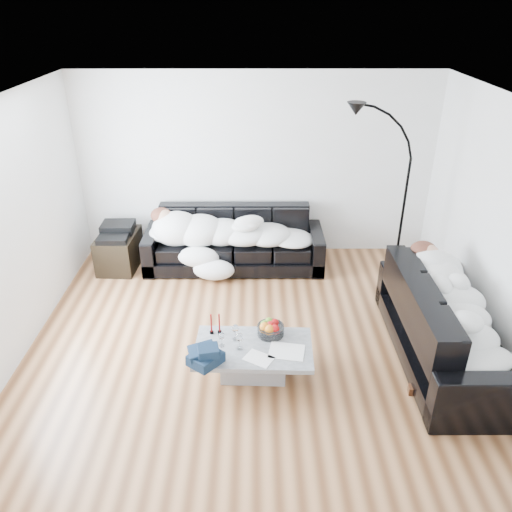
{
  "coord_description": "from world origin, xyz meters",
  "views": [
    {
      "loc": [
        -0.01,
        -4.55,
        3.45
      ],
      "look_at": [
        0.0,
        0.3,
        0.9
      ],
      "focal_mm": 35.0,
      "sensor_mm": 36.0,
      "label": 1
    }
  ],
  "objects_px": {
    "sofa_back": "(234,240)",
    "stereo": "(116,230)",
    "shoes": "(427,385)",
    "av_cabinet": "(119,251)",
    "sleeper_back": "(234,227)",
    "floor_lamp": "(403,209)",
    "sofa_right": "(447,322)",
    "wine_glass_a": "(235,332)",
    "fruit_bowl": "(271,328)",
    "wine_glass_c": "(240,341)",
    "coffee_table": "(253,360)",
    "candle_right": "(219,324)",
    "candle_left": "(211,324)",
    "wine_glass_b": "(222,339)",
    "sleeper_right": "(451,306)"
  },
  "relations": [
    {
      "from": "sofa_back",
      "to": "stereo",
      "type": "distance_m",
      "value": 1.63
    },
    {
      "from": "shoes",
      "to": "av_cabinet",
      "type": "bearing_deg",
      "value": 163.39
    },
    {
      "from": "sleeper_back",
      "to": "floor_lamp",
      "type": "distance_m",
      "value": 2.24
    },
    {
      "from": "sleeper_back",
      "to": "sofa_right",
      "type": "bearing_deg",
      "value": -41.09
    },
    {
      "from": "sofa_right",
      "to": "wine_glass_a",
      "type": "xyz_separation_m",
      "value": [
        -2.19,
        -0.15,
        -0.01
      ]
    },
    {
      "from": "fruit_bowl",
      "to": "wine_glass_c",
      "type": "xyz_separation_m",
      "value": [
        -0.31,
        -0.24,
        0.01
      ]
    },
    {
      "from": "coffee_table",
      "to": "wine_glass_c",
      "type": "distance_m",
      "value": 0.3
    },
    {
      "from": "candle_right",
      "to": "av_cabinet",
      "type": "xyz_separation_m",
      "value": [
        -1.55,
        2.05,
        -0.2
      ]
    },
    {
      "from": "candle_left",
      "to": "stereo",
      "type": "distance_m",
      "value": 2.53
    },
    {
      "from": "fruit_bowl",
      "to": "shoes",
      "type": "bearing_deg",
      "value": -15.93
    },
    {
      "from": "candle_right",
      "to": "candle_left",
      "type": "bearing_deg",
      "value": -175.33
    },
    {
      "from": "wine_glass_b",
      "to": "sofa_right",
      "type": "bearing_deg",
      "value": 6.19
    },
    {
      "from": "candle_left",
      "to": "wine_glass_b",
      "type": "bearing_deg",
      "value": -60.55
    },
    {
      "from": "wine_glass_c",
      "to": "shoes",
      "type": "distance_m",
      "value": 1.9
    },
    {
      "from": "coffee_table",
      "to": "candle_left",
      "type": "xyz_separation_m",
      "value": [
        -0.43,
        0.22,
        0.29
      ]
    },
    {
      "from": "wine_glass_b",
      "to": "wine_glass_c",
      "type": "bearing_deg",
      "value": -14.53
    },
    {
      "from": "sofa_back",
      "to": "sleeper_back",
      "type": "distance_m",
      "value": 0.23
    },
    {
      "from": "wine_glass_b",
      "to": "candle_left",
      "type": "xyz_separation_m",
      "value": [
        -0.12,
        0.21,
        0.04
      ]
    },
    {
      "from": "coffee_table",
      "to": "floor_lamp",
      "type": "height_order",
      "value": "floor_lamp"
    },
    {
      "from": "sleeper_right",
      "to": "sofa_right",
      "type": "bearing_deg",
      "value": 0.0
    },
    {
      "from": "wine_glass_a",
      "to": "floor_lamp",
      "type": "height_order",
      "value": "floor_lamp"
    },
    {
      "from": "candle_right",
      "to": "stereo",
      "type": "xyz_separation_m",
      "value": [
        -1.55,
        2.05,
        0.11
      ]
    },
    {
      "from": "fruit_bowl",
      "to": "stereo",
      "type": "distance_m",
      "value": 2.94
    },
    {
      "from": "sleeper_right",
      "to": "wine_glass_a",
      "type": "distance_m",
      "value": 2.21
    },
    {
      "from": "sleeper_back",
      "to": "shoes",
      "type": "relative_size",
      "value": 4.98
    },
    {
      "from": "candle_right",
      "to": "wine_glass_a",
      "type": "bearing_deg",
      "value": -33.1
    },
    {
      "from": "sleeper_back",
      "to": "wine_glass_a",
      "type": "xyz_separation_m",
      "value": [
        0.09,
        -2.14,
        -0.2
      ]
    },
    {
      "from": "sleeper_right",
      "to": "fruit_bowl",
      "type": "bearing_deg",
      "value": 91.97
    },
    {
      "from": "coffee_table",
      "to": "stereo",
      "type": "xyz_separation_m",
      "value": [
        -1.9,
        2.28,
        0.4
      ]
    },
    {
      "from": "wine_glass_b",
      "to": "shoes",
      "type": "height_order",
      "value": "wine_glass_b"
    },
    {
      "from": "sleeper_back",
      "to": "wine_glass_b",
      "type": "distance_m",
      "value": 2.25
    },
    {
      "from": "wine_glass_c",
      "to": "av_cabinet",
      "type": "xyz_separation_m",
      "value": [
        -1.76,
        2.31,
        -0.18
      ]
    },
    {
      "from": "coffee_table",
      "to": "wine_glass_c",
      "type": "height_order",
      "value": "wine_glass_c"
    },
    {
      "from": "shoes",
      "to": "av_cabinet",
      "type": "distance_m",
      "value": 4.4
    },
    {
      "from": "coffee_table",
      "to": "av_cabinet",
      "type": "relative_size",
      "value": 1.6
    },
    {
      "from": "floor_lamp",
      "to": "sofa_back",
      "type": "bearing_deg",
      "value": 153.05
    },
    {
      "from": "av_cabinet",
      "to": "wine_glass_a",
      "type": "bearing_deg",
      "value": -48.19
    },
    {
      "from": "candle_left",
      "to": "fruit_bowl",
      "type": "bearing_deg",
      "value": -1.8
    },
    {
      "from": "sofa_right",
      "to": "floor_lamp",
      "type": "relative_size",
      "value": 1.05
    },
    {
      "from": "sofa_right",
      "to": "wine_glass_c",
      "type": "xyz_separation_m",
      "value": [
        -2.14,
        -0.3,
        -0.01
      ]
    },
    {
      "from": "floor_lamp",
      "to": "stereo",
      "type": "bearing_deg",
      "value": 158.14
    },
    {
      "from": "wine_glass_a",
      "to": "candle_left",
      "type": "height_order",
      "value": "candle_left"
    },
    {
      "from": "wine_glass_b",
      "to": "floor_lamp",
      "type": "relative_size",
      "value": 0.07
    },
    {
      "from": "sofa_right",
      "to": "wine_glass_c",
      "type": "height_order",
      "value": "sofa_right"
    },
    {
      "from": "sofa_right",
      "to": "av_cabinet",
      "type": "relative_size",
      "value": 3.0
    },
    {
      "from": "wine_glass_b",
      "to": "candle_left",
      "type": "relative_size",
      "value": 0.67
    },
    {
      "from": "wine_glass_b",
      "to": "candle_right",
      "type": "xyz_separation_m",
      "value": [
        -0.04,
        0.21,
        0.04
      ]
    },
    {
      "from": "floor_lamp",
      "to": "sofa_right",
      "type": "bearing_deg",
      "value": -102.08
    },
    {
      "from": "wine_glass_a",
      "to": "floor_lamp",
      "type": "relative_size",
      "value": 0.08
    },
    {
      "from": "sofa_back",
      "to": "shoes",
      "type": "bearing_deg",
      "value": -51.98
    }
  ]
}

